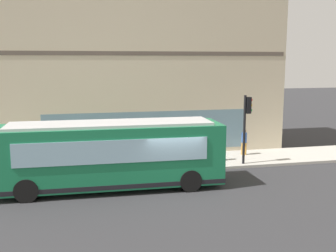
{
  "coord_description": "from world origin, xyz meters",
  "views": [
    {
      "loc": [
        -17.15,
        4.05,
        5.8
      ],
      "look_at": [
        3.32,
        -0.55,
        2.37
      ],
      "focal_mm": 42.89,
      "sensor_mm": 36.0,
      "label": 1
    }
  ],
  "objects_px": {
    "pedestrian_near_hydrant": "(216,144)",
    "pedestrian_by_light_pole": "(143,150)",
    "pedestrian_near_building_entrance": "(162,143)",
    "newspaper_vending_box": "(90,157)",
    "city_bus_nearside": "(111,155)",
    "traffic_light_near_corner": "(247,116)",
    "fire_hydrant": "(172,158)",
    "pedestrian_walking_along_curb": "(244,140)"
  },
  "relations": [
    {
      "from": "city_bus_nearside",
      "to": "fire_hydrant",
      "type": "xyz_separation_m",
      "value": [
        3.0,
        -3.55,
        -1.04
      ]
    },
    {
      "from": "pedestrian_by_light_pole",
      "to": "fire_hydrant",
      "type": "bearing_deg",
      "value": -74.43
    },
    {
      "from": "city_bus_nearside",
      "to": "newspaper_vending_box",
      "type": "height_order",
      "value": "city_bus_nearside"
    },
    {
      "from": "newspaper_vending_box",
      "to": "pedestrian_by_light_pole",
      "type": "bearing_deg",
      "value": -115.68
    },
    {
      "from": "fire_hydrant",
      "to": "pedestrian_by_light_pole",
      "type": "distance_m",
      "value": 1.89
    },
    {
      "from": "newspaper_vending_box",
      "to": "traffic_light_near_corner",
      "type": "bearing_deg",
      "value": -100.13
    },
    {
      "from": "fire_hydrant",
      "to": "pedestrian_near_building_entrance",
      "type": "xyz_separation_m",
      "value": [
        1.05,
        0.34,
        0.64
      ]
    },
    {
      "from": "pedestrian_near_building_entrance",
      "to": "pedestrian_near_hydrant",
      "type": "distance_m",
      "value": 3.08
    },
    {
      "from": "city_bus_nearside",
      "to": "pedestrian_near_building_entrance",
      "type": "height_order",
      "value": "city_bus_nearside"
    },
    {
      "from": "fire_hydrant",
      "to": "pedestrian_walking_along_curb",
      "type": "height_order",
      "value": "pedestrian_walking_along_curb"
    },
    {
      "from": "pedestrian_near_building_entrance",
      "to": "newspaper_vending_box",
      "type": "relative_size",
      "value": 1.93
    },
    {
      "from": "pedestrian_near_hydrant",
      "to": "pedestrian_near_building_entrance",
      "type": "bearing_deg",
      "value": 74.46
    },
    {
      "from": "pedestrian_near_building_entrance",
      "to": "fire_hydrant",
      "type": "bearing_deg",
      "value": -161.93
    },
    {
      "from": "city_bus_nearside",
      "to": "fire_hydrant",
      "type": "relative_size",
      "value": 13.64
    },
    {
      "from": "pedestrian_walking_along_curb",
      "to": "newspaper_vending_box",
      "type": "xyz_separation_m",
      "value": [
        -0.47,
        9.19,
        -0.44
      ]
    },
    {
      "from": "fire_hydrant",
      "to": "pedestrian_walking_along_curb",
      "type": "xyz_separation_m",
      "value": [
        1.29,
        -4.76,
        0.53
      ]
    },
    {
      "from": "city_bus_nearside",
      "to": "pedestrian_near_building_entrance",
      "type": "relative_size",
      "value": 5.83
    },
    {
      "from": "traffic_light_near_corner",
      "to": "pedestrian_near_hydrant",
      "type": "xyz_separation_m",
      "value": [
        0.91,
        1.39,
        -1.69
      ]
    },
    {
      "from": "pedestrian_near_building_entrance",
      "to": "pedestrian_walking_along_curb",
      "type": "xyz_separation_m",
      "value": [
        0.24,
        -5.11,
        -0.11
      ]
    },
    {
      "from": "city_bus_nearside",
      "to": "pedestrian_walking_along_curb",
      "type": "height_order",
      "value": "city_bus_nearside"
    },
    {
      "from": "pedestrian_near_hydrant",
      "to": "pedestrian_by_light_pole",
      "type": "height_order",
      "value": "pedestrian_by_light_pole"
    },
    {
      "from": "city_bus_nearside",
      "to": "pedestrian_walking_along_curb",
      "type": "bearing_deg",
      "value": -62.69
    },
    {
      "from": "pedestrian_walking_along_curb",
      "to": "newspaper_vending_box",
      "type": "bearing_deg",
      "value": 92.92
    },
    {
      "from": "fire_hydrant",
      "to": "pedestrian_near_building_entrance",
      "type": "height_order",
      "value": "pedestrian_near_building_entrance"
    },
    {
      "from": "pedestrian_walking_along_curb",
      "to": "pedestrian_near_hydrant",
      "type": "xyz_separation_m",
      "value": [
        -1.07,
        2.14,
        0.07
      ]
    },
    {
      "from": "newspaper_vending_box",
      "to": "fire_hydrant",
      "type": "bearing_deg",
      "value": -100.59
    },
    {
      "from": "pedestrian_near_hydrant",
      "to": "city_bus_nearside",
      "type": "bearing_deg",
      "value": 117.58
    },
    {
      "from": "pedestrian_walking_along_curb",
      "to": "pedestrian_near_hydrant",
      "type": "relative_size",
      "value": 0.94
    },
    {
      "from": "pedestrian_near_hydrant",
      "to": "pedestrian_by_light_pole",
      "type": "xyz_separation_m",
      "value": [
        -0.7,
        4.34,
        0.05
      ]
    },
    {
      "from": "pedestrian_walking_along_curb",
      "to": "pedestrian_by_light_pole",
      "type": "distance_m",
      "value": 6.71
    },
    {
      "from": "city_bus_nearside",
      "to": "pedestrian_by_light_pole",
      "type": "height_order",
      "value": "city_bus_nearside"
    },
    {
      "from": "city_bus_nearside",
      "to": "newspaper_vending_box",
      "type": "bearing_deg",
      "value": 12.83
    },
    {
      "from": "city_bus_nearside",
      "to": "newspaper_vending_box",
      "type": "xyz_separation_m",
      "value": [
        3.83,
        0.87,
        -0.95
      ]
    },
    {
      "from": "newspaper_vending_box",
      "to": "pedestrian_near_building_entrance",
      "type": "bearing_deg",
      "value": -86.86
    },
    {
      "from": "pedestrian_near_building_entrance",
      "to": "newspaper_vending_box",
      "type": "distance_m",
      "value": 4.12
    },
    {
      "from": "traffic_light_near_corner",
      "to": "fire_hydrant",
      "type": "relative_size",
      "value": 5.14
    },
    {
      "from": "traffic_light_near_corner",
      "to": "pedestrian_walking_along_curb",
      "type": "xyz_separation_m",
      "value": [
        1.97,
        -0.75,
        -1.76
      ]
    },
    {
      "from": "city_bus_nearside",
      "to": "traffic_light_near_corner",
      "type": "distance_m",
      "value": 8.01
    },
    {
      "from": "traffic_light_near_corner",
      "to": "pedestrian_near_hydrant",
      "type": "height_order",
      "value": "traffic_light_near_corner"
    },
    {
      "from": "city_bus_nearside",
      "to": "fire_hydrant",
      "type": "height_order",
      "value": "city_bus_nearside"
    },
    {
      "from": "pedestrian_walking_along_curb",
      "to": "pedestrian_by_light_pole",
      "type": "height_order",
      "value": "pedestrian_by_light_pole"
    },
    {
      "from": "pedestrian_near_building_entrance",
      "to": "pedestrian_by_light_pole",
      "type": "height_order",
      "value": "pedestrian_by_light_pole"
    }
  ]
}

